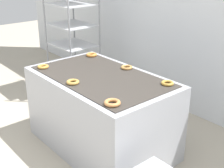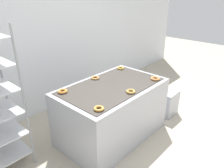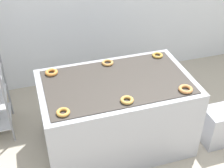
{
  "view_description": "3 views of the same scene",
  "coord_description": "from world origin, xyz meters",
  "px_view_note": "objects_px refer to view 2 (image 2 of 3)",
  "views": [
    {
      "loc": [
        2.32,
        -1.09,
        1.95
      ],
      "look_at": [
        0.0,
        0.87,
        0.7
      ],
      "focal_mm": 50.0,
      "sensor_mm": 36.0,
      "label": 1
    },
    {
      "loc": [
        -2.05,
        -1.12,
        2.08
      ],
      "look_at": [
        0.0,
        0.72,
        0.85
      ],
      "focal_mm": 35.0,
      "sensor_mm": 36.0,
      "label": 2
    },
    {
      "loc": [
        -0.79,
        -1.68,
        2.57
      ],
      "look_at": [
        0.0,
        0.87,
        0.7
      ],
      "focal_mm": 50.0,
      "sensor_mm": 36.0,
      "label": 3
    }
  ],
  "objects_px": {
    "fryer_machine": "(112,111)",
    "glaze_bin": "(167,103)",
    "donut_far_left": "(63,91)",
    "donut_far_right": "(121,68)",
    "donut_near_right": "(155,78)",
    "donut_near_center": "(131,91)",
    "donut_far_center": "(95,78)",
    "donut_near_left": "(99,109)"
  },
  "relations": [
    {
      "from": "donut_near_center",
      "to": "donut_far_center",
      "type": "relative_size",
      "value": 0.98
    },
    {
      "from": "donut_near_right",
      "to": "donut_far_left",
      "type": "distance_m",
      "value": 1.34
    },
    {
      "from": "donut_near_center",
      "to": "donut_far_center",
      "type": "bearing_deg",
      "value": 88.51
    },
    {
      "from": "donut_far_center",
      "to": "donut_far_left",
      "type": "bearing_deg",
      "value": -178.22
    },
    {
      "from": "donut_near_center",
      "to": "donut_near_left",
      "type": "bearing_deg",
      "value": 179.84
    },
    {
      "from": "donut_far_right",
      "to": "donut_near_left",
      "type": "bearing_deg",
      "value": -150.45
    },
    {
      "from": "donut_far_left",
      "to": "donut_far_center",
      "type": "height_order",
      "value": "donut_far_left"
    },
    {
      "from": "fryer_machine",
      "to": "donut_far_left",
      "type": "height_order",
      "value": "donut_far_left"
    },
    {
      "from": "donut_near_center",
      "to": "fryer_machine",
      "type": "bearing_deg",
      "value": 88.79
    },
    {
      "from": "glaze_bin",
      "to": "donut_far_center",
      "type": "relative_size",
      "value": 3.48
    },
    {
      "from": "donut_far_left",
      "to": "donut_far_center",
      "type": "xyz_separation_m",
      "value": [
        0.6,
        0.02,
        -0.0
      ]
    },
    {
      "from": "fryer_machine",
      "to": "glaze_bin",
      "type": "height_order",
      "value": "fryer_machine"
    },
    {
      "from": "donut_far_center",
      "to": "donut_far_right",
      "type": "xyz_separation_m",
      "value": [
        0.58,
        -0.01,
        0.0
      ]
    },
    {
      "from": "donut_near_center",
      "to": "donut_far_right",
      "type": "height_order",
      "value": "donut_near_center"
    },
    {
      "from": "donut_near_center",
      "to": "donut_far_center",
      "type": "xyz_separation_m",
      "value": [
        0.02,
        0.68,
        -0.0
      ]
    },
    {
      "from": "donut_near_right",
      "to": "donut_far_right",
      "type": "height_order",
      "value": "donut_near_right"
    },
    {
      "from": "donut_near_center",
      "to": "donut_near_right",
      "type": "distance_m",
      "value": 0.58
    },
    {
      "from": "glaze_bin",
      "to": "donut_far_right",
      "type": "distance_m",
      "value": 1.03
    },
    {
      "from": "glaze_bin",
      "to": "donut_far_right",
      "type": "bearing_deg",
      "value": 127.6
    },
    {
      "from": "donut_near_center",
      "to": "donut_far_left",
      "type": "relative_size",
      "value": 0.95
    },
    {
      "from": "donut_near_left",
      "to": "donut_far_left",
      "type": "xyz_separation_m",
      "value": [
        -0.01,
        0.66,
        0.0
      ]
    },
    {
      "from": "donut_far_left",
      "to": "glaze_bin",
      "type": "bearing_deg",
      "value": -20.96
    },
    {
      "from": "donut_near_center",
      "to": "donut_far_right",
      "type": "relative_size",
      "value": 1.02
    },
    {
      "from": "donut_near_right",
      "to": "donut_far_right",
      "type": "bearing_deg",
      "value": 89.18
    },
    {
      "from": "fryer_machine",
      "to": "donut_near_center",
      "type": "height_order",
      "value": "donut_near_center"
    },
    {
      "from": "donut_near_right",
      "to": "donut_far_center",
      "type": "bearing_deg",
      "value": 129.74
    },
    {
      "from": "glaze_bin",
      "to": "donut_near_right",
      "type": "relative_size",
      "value": 3.18
    },
    {
      "from": "fryer_machine",
      "to": "donut_far_right",
      "type": "bearing_deg",
      "value": 29.83
    },
    {
      "from": "donut_far_center",
      "to": "donut_far_right",
      "type": "relative_size",
      "value": 1.04
    },
    {
      "from": "donut_near_left",
      "to": "donut_far_left",
      "type": "relative_size",
      "value": 0.93
    },
    {
      "from": "donut_near_center",
      "to": "donut_far_left",
      "type": "xyz_separation_m",
      "value": [
        -0.58,
        0.66,
        0.0
      ]
    },
    {
      "from": "donut_near_left",
      "to": "glaze_bin",
      "type": "bearing_deg",
      "value": 0.41
    },
    {
      "from": "fryer_machine",
      "to": "donut_near_center",
      "type": "relative_size",
      "value": 12.55
    },
    {
      "from": "donut_near_left",
      "to": "donut_near_right",
      "type": "xyz_separation_m",
      "value": [
        1.16,
        -0.01,
        0.0
      ]
    },
    {
      "from": "fryer_machine",
      "to": "donut_near_center",
      "type": "xyz_separation_m",
      "value": [
        -0.01,
        -0.33,
        0.43
      ]
    },
    {
      "from": "donut_near_center",
      "to": "donut_near_right",
      "type": "relative_size",
      "value": 0.89
    },
    {
      "from": "glaze_bin",
      "to": "donut_near_center",
      "type": "distance_m",
      "value": 1.26
    },
    {
      "from": "glaze_bin",
      "to": "donut_far_left",
      "type": "height_order",
      "value": "donut_far_left"
    },
    {
      "from": "fryer_machine",
      "to": "donut_far_center",
      "type": "distance_m",
      "value": 0.55
    },
    {
      "from": "fryer_machine",
      "to": "donut_near_right",
      "type": "distance_m",
      "value": 0.79
    },
    {
      "from": "donut_far_left",
      "to": "donut_far_right",
      "type": "relative_size",
      "value": 1.07
    },
    {
      "from": "glaze_bin",
      "to": "donut_near_right",
      "type": "height_order",
      "value": "donut_near_right"
    }
  ]
}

